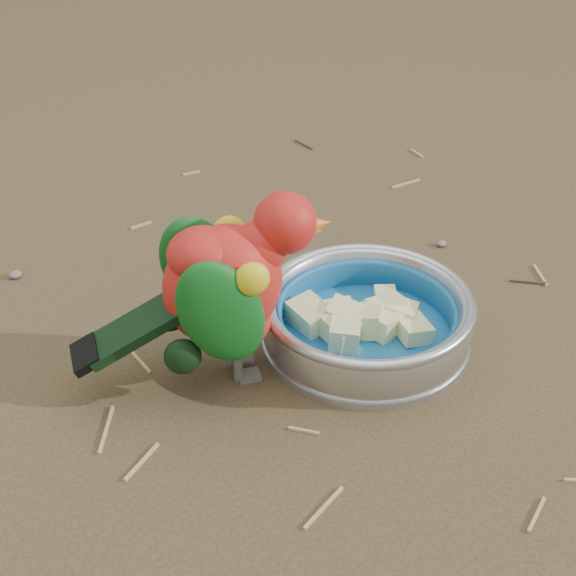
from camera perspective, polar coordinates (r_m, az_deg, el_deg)
ground at (r=0.97m, az=2.31°, el=-3.53°), size 60.00×60.00×0.00m
food_bowl at (r=0.97m, az=5.01°, el=-3.20°), size 0.23×0.23×0.02m
bowl_wall at (r=0.95m, az=5.10°, el=-1.76°), size 0.23×0.23×0.04m
fruit_wedges at (r=0.96m, az=5.08°, el=-2.10°), size 0.14×0.14×0.03m
lory_parrot at (r=0.88m, az=-3.92°, el=-0.57°), size 0.27×0.19×0.19m
ground_debris at (r=1.02m, az=-1.56°, el=-1.29°), size 0.90×0.80×0.01m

